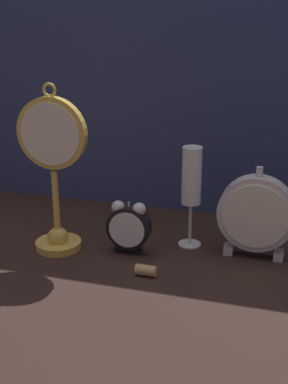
# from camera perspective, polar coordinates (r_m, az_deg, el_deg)

# --- Properties ---
(ground_plane) EXTENTS (4.00, 4.00, 0.00)m
(ground_plane) POSITION_cam_1_polar(r_m,az_deg,el_deg) (1.12, -1.17, -7.57)
(ground_plane) COLOR black
(fabric_backdrop_drape) EXTENTS (1.57, 0.01, 0.59)m
(fabric_backdrop_drape) POSITION_cam_1_polar(r_m,az_deg,el_deg) (1.33, 3.06, 10.22)
(fabric_backdrop_drape) COLOR navy
(fabric_backdrop_drape) RESTS_ON ground_plane
(pocket_watch_on_stand) EXTENTS (0.15, 0.10, 0.36)m
(pocket_watch_on_stand) POSITION_cam_1_polar(r_m,az_deg,el_deg) (1.14, -9.57, 1.97)
(pocket_watch_on_stand) COLOR gold
(pocket_watch_on_stand) RESTS_ON ground_plane
(alarm_clock_twin_bell) EXTENTS (0.10, 0.03, 0.12)m
(alarm_clock_twin_bell) POSITION_cam_1_polar(r_m,az_deg,el_deg) (1.14, -1.63, -3.54)
(alarm_clock_twin_bell) COLOR black
(alarm_clock_twin_bell) RESTS_ON ground_plane
(mantel_clock_silver) EXTENTS (0.16, 0.04, 0.20)m
(mantel_clock_silver) POSITION_cam_1_polar(r_m,az_deg,el_deg) (1.13, 11.88, -2.33)
(mantel_clock_silver) COLOR silver
(mantel_clock_silver) RESTS_ON ground_plane
(champagne_flute) EXTENTS (0.05, 0.05, 0.23)m
(champagne_flute) POSITION_cam_1_polar(r_m,az_deg,el_deg) (1.15, 5.09, 1.04)
(champagne_flute) COLOR silver
(champagne_flute) RESTS_ON ground_plane
(wine_cork) EXTENTS (0.04, 0.02, 0.02)m
(wine_cork) POSITION_cam_1_polar(r_m,az_deg,el_deg) (1.07, 0.21, -8.36)
(wine_cork) COLOR tan
(wine_cork) RESTS_ON ground_plane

